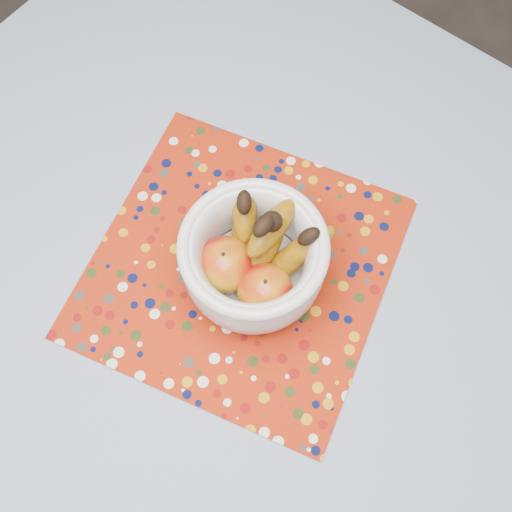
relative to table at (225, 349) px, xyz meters
name	(u,v)px	position (x,y,z in m)	size (l,w,h in m)	color
table	(225,349)	(0.00, 0.00, 0.00)	(1.20, 1.20, 0.75)	brown
tablecloth	(222,335)	(0.00, 0.00, 0.08)	(1.32, 1.32, 0.01)	slate
placemat	(240,267)	(-0.04, 0.09, 0.09)	(0.41, 0.41, 0.00)	maroon
fruit_bowl	(257,255)	(-0.02, 0.10, 0.16)	(0.22, 0.21, 0.16)	silver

